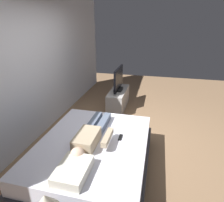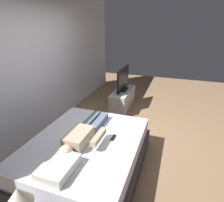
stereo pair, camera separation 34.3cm
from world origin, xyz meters
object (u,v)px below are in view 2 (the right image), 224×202
tv_stand (123,99)px  tv (123,80)px  remote (113,138)px  pillow (59,167)px  lamp (19,197)px  person (84,134)px  bed (86,155)px

tv_stand → tv: 0.53m
remote → tv: size_ratio=0.17×
pillow → remote: pillow is taller
lamp → pillow: bearing=6.9°
pillow → lamp: (-0.62, -0.07, 0.25)m
remote → pillow: bearing=156.4°
person → tv: bearing=2.1°
bed → person: size_ratio=1.57×
bed → tv_stand: bearing=2.8°
lamp → bed: bearing=3.3°
person → lamp: 1.34m
pillow → remote: size_ratio=3.20×
pillow → bed: bearing=0.0°
person → pillow: bearing=-177.3°
remote → lamp: size_ratio=0.36×
pillow → lamp: lamp is taller
pillow → tv_stand: 3.06m
bed → person: bearing=49.3°
bed → lamp: (-1.29, -0.07, 0.59)m
person → tv_stand: bearing=2.1°
person → tv_stand: (2.34, 0.08, -0.37)m
person → tv: size_ratio=1.43×
person → tv_stand: size_ratio=1.15×
remote → tv_stand: bearing=12.6°
pillow → lamp: 0.67m
person → tv: (2.34, 0.08, 0.16)m
person → remote: person is taller
tv_stand → tv: tv is taller
remote → person: bearing=110.5°
pillow → tv_stand: size_ratio=0.44×
tv → bed: bearing=-177.2°
bed → person: 0.36m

